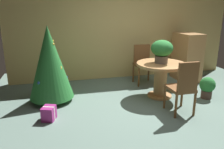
{
  "coord_description": "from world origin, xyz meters",
  "views": [
    {
      "loc": [
        -1.8,
        -3.58,
        1.83
      ],
      "look_at": [
        -0.81,
        0.32,
        0.64
      ],
      "focal_mm": 35.99,
      "sensor_mm": 36.0,
      "label": 1
    }
  ],
  "objects_px": {
    "potted_plant": "(207,87)",
    "wooden_chair_far": "(143,62)",
    "wooden_cabinet": "(187,57)",
    "gift_box_purple": "(49,113)",
    "round_dining_table": "(161,74)",
    "flower_vase": "(162,50)",
    "wooden_chair_near": "(183,86)",
    "holiday_tree": "(50,62)"
  },
  "relations": [
    {
      "from": "holiday_tree",
      "to": "wooden_cabinet",
      "type": "distance_m",
      "value": 3.51
    },
    {
      "from": "wooden_chair_far",
      "to": "wooden_cabinet",
      "type": "xyz_separation_m",
      "value": [
        1.2,
        -0.04,
        0.07
      ]
    },
    {
      "from": "wooden_chair_far",
      "to": "holiday_tree",
      "type": "xyz_separation_m",
      "value": [
        -2.25,
        -0.66,
        0.26
      ]
    },
    {
      "from": "wooden_chair_near",
      "to": "gift_box_purple",
      "type": "distance_m",
      "value": 2.37
    },
    {
      "from": "holiday_tree",
      "to": "gift_box_purple",
      "type": "distance_m",
      "value": 1.09
    },
    {
      "from": "round_dining_table",
      "to": "flower_vase",
      "type": "xyz_separation_m",
      "value": [
        -0.0,
        0.01,
        0.51
      ]
    },
    {
      "from": "holiday_tree",
      "to": "round_dining_table",
      "type": "bearing_deg",
      "value": -8.41
    },
    {
      "from": "wooden_cabinet",
      "to": "potted_plant",
      "type": "bearing_deg",
      "value": -102.42
    },
    {
      "from": "round_dining_table",
      "to": "wooden_cabinet",
      "type": "height_order",
      "value": "wooden_cabinet"
    },
    {
      "from": "flower_vase",
      "to": "wooden_chair_near",
      "type": "distance_m",
      "value": 1.01
    },
    {
      "from": "wooden_chair_far",
      "to": "gift_box_purple",
      "type": "distance_m",
      "value": 2.78
    },
    {
      "from": "flower_vase",
      "to": "wooden_chair_near",
      "type": "xyz_separation_m",
      "value": [
        0.0,
        -0.88,
        -0.49
      ]
    },
    {
      "from": "potted_plant",
      "to": "wooden_cabinet",
      "type": "bearing_deg",
      "value": 77.58
    },
    {
      "from": "holiday_tree",
      "to": "wooden_chair_far",
      "type": "bearing_deg",
      "value": 16.35
    },
    {
      "from": "holiday_tree",
      "to": "gift_box_purple",
      "type": "height_order",
      "value": "holiday_tree"
    },
    {
      "from": "holiday_tree",
      "to": "potted_plant",
      "type": "relative_size",
      "value": 3.35
    },
    {
      "from": "round_dining_table",
      "to": "holiday_tree",
      "type": "xyz_separation_m",
      "value": [
        -2.25,
        0.33,
        0.3
      ]
    },
    {
      "from": "round_dining_table",
      "to": "wooden_chair_near",
      "type": "xyz_separation_m",
      "value": [
        0.0,
        -0.87,
        0.02
      ]
    },
    {
      "from": "wooden_chair_near",
      "to": "wooden_cabinet",
      "type": "bearing_deg",
      "value": 56.57
    },
    {
      "from": "wooden_chair_far",
      "to": "holiday_tree",
      "type": "distance_m",
      "value": 2.36
    },
    {
      "from": "wooden_chair_near",
      "to": "round_dining_table",
      "type": "bearing_deg",
      "value": 90.0
    },
    {
      "from": "flower_vase",
      "to": "wooden_chair_far",
      "type": "height_order",
      "value": "flower_vase"
    },
    {
      "from": "flower_vase",
      "to": "gift_box_purple",
      "type": "xyz_separation_m",
      "value": [
        -2.3,
        -0.53,
        -0.9
      ]
    },
    {
      "from": "flower_vase",
      "to": "round_dining_table",
      "type": "bearing_deg",
      "value": -77.5
    },
    {
      "from": "wooden_cabinet",
      "to": "wooden_chair_far",
      "type": "bearing_deg",
      "value": 178.25
    },
    {
      "from": "wooden_chair_near",
      "to": "potted_plant",
      "type": "bearing_deg",
      "value": 30.25
    },
    {
      "from": "wooden_cabinet",
      "to": "gift_box_purple",
      "type": "bearing_deg",
      "value": -157.24
    },
    {
      "from": "wooden_chair_far",
      "to": "gift_box_purple",
      "type": "xyz_separation_m",
      "value": [
        -2.3,
        -1.51,
        -0.43
      ]
    },
    {
      "from": "potted_plant",
      "to": "wooden_chair_far",
      "type": "bearing_deg",
      "value": 124.81
    },
    {
      "from": "potted_plant",
      "to": "holiday_tree",
      "type": "bearing_deg",
      "value": 168.18
    },
    {
      "from": "wooden_chair_near",
      "to": "holiday_tree",
      "type": "relative_size",
      "value": 0.64
    },
    {
      "from": "flower_vase",
      "to": "wooden_cabinet",
      "type": "distance_m",
      "value": 1.58
    },
    {
      "from": "wooden_chair_near",
      "to": "wooden_chair_far",
      "type": "bearing_deg",
      "value": 90.0
    },
    {
      "from": "wooden_cabinet",
      "to": "potted_plant",
      "type": "height_order",
      "value": "wooden_cabinet"
    },
    {
      "from": "round_dining_table",
      "to": "wooden_chair_near",
      "type": "relative_size",
      "value": 1.05
    },
    {
      "from": "wooden_chair_far",
      "to": "wooden_cabinet",
      "type": "bearing_deg",
      "value": -1.75
    },
    {
      "from": "round_dining_table",
      "to": "wooden_cabinet",
      "type": "distance_m",
      "value": 1.54
    },
    {
      "from": "round_dining_table",
      "to": "wooden_chair_far",
      "type": "relative_size",
      "value": 1.07
    },
    {
      "from": "gift_box_purple",
      "to": "potted_plant",
      "type": "distance_m",
      "value": 3.23
    },
    {
      "from": "holiday_tree",
      "to": "gift_box_purple",
      "type": "bearing_deg",
      "value": -93.73
    },
    {
      "from": "gift_box_purple",
      "to": "potted_plant",
      "type": "height_order",
      "value": "potted_plant"
    },
    {
      "from": "wooden_chair_near",
      "to": "gift_box_purple",
      "type": "height_order",
      "value": "wooden_chair_near"
    }
  ]
}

